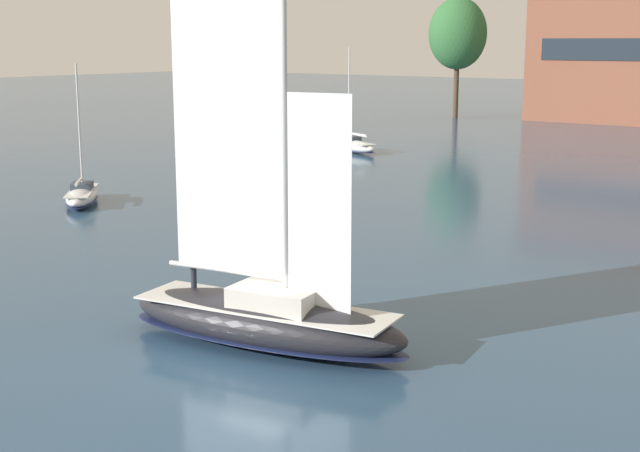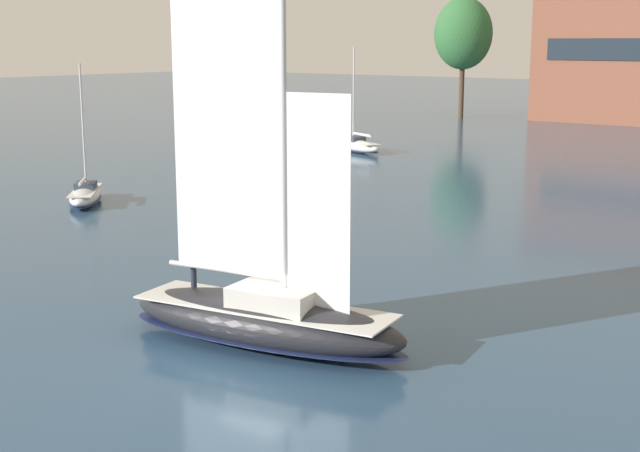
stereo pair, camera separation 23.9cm
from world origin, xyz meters
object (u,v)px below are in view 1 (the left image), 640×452
object	(u,v)px
sailboat_main	(265,314)
sailboat_moored_mid_channel	(352,145)
tree_shore_left	(458,34)
sailboat_moored_outer_mooring	(82,195)

from	to	relation	value
sailboat_main	sailboat_moored_mid_channel	world-z (taller)	sailboat_main
sailboat_main	sailboat_moored_mid_channel	bearing A→B (deg)	121.62
sailboat_main	sailboat_moored_mid_channel	distance (m)	51.82
sailboat_moored_mid_channel	tree_shore_left	bearing A→B (deg)	104.77
sailboat_moored_mid_channel	sailboat_moored_outer_mooring	xyz separation A→B (m)	(1.60, -31.08, -0.05)
tree_shore_left	sailboat_main	size ratio (longest dim) A/B	1.10
sailboat_main	sailboat_moored_outer_mooring	bearing A→B (deg)	152.97
sailboat_main	sailboat_moored_outer_mooring	size ratio (longest dim) A/B	1.64
sailboat_main	sailboat_moored_mid_channel	xyz separation A→B (m)	(-27.17, 44.12, -0.46)
tree_shore_left	sailboat_moored_mid_channel	distance (m)	40.39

